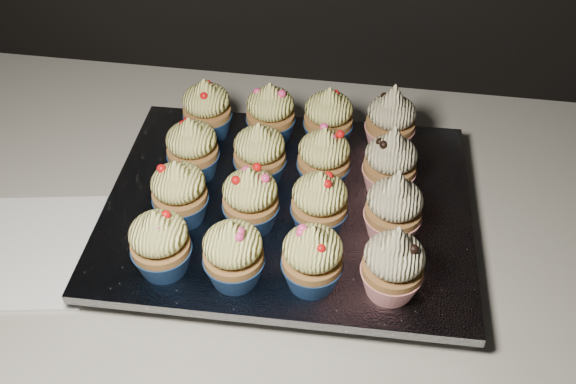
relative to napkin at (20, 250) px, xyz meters
name	(u,v)px	position (x,y,z in m)	size (l,w,h in m)	color
worktop	(184,216)	(0.16, 0.10, -0.02)	(2.44, 0.64, 0.04)	beige
napkin	(20,250)	(0.00, 0.00, 0.00)	(0.17, 0.17, 0.00)	white
baking_tray	(288,216)	(0.30, 0.09, 0.01)	(0.39, 0.30, 0.02)	black
foil_lining	(288,205)	(0.30, 0.09, 0.03)	(0.42, 0.33, 0.01)	silver
cupcake_0	(160,243)	(0.19, -0.02, 0.07)	(0.06, 0.06, 0.08)	navy
cupcake_1	(233,254)	(0.26, -0.03, 0.07)	(0.06, 0.06, 0.08)	navy
cupcake_2	(312,258)	(0.34, -0.02, 0.07)	(0.06, 0.06, 0.08)	navy
cupcake_3	(393,264)	(0.42, -0.02, 0.07)	(0.06, 0.06, 0.10)	red
cupcake_4	(180,193)	(0.18, 0.05, 0.07)	(0.06, 0.06, 0.08)	navy
cupcake_5	(250,200)	(0.26, 0.05, 0.07)	(0.06, 0.06, 0.08)	navy
cupcake_6	(319,204)	(0.34, 0.06, 0.07)	(0.06, 0.06, 0.08)	navy
cupcake_7	(394,208)	(0.42, 0.06, 0.07)	(0.06, 0.06, 0.10)	red
cupcake_8	(192,149)	(0.18, 0.13, 0.07)	(0.06, 0.06, 0.08)	navy
cupcake_9	(260,154)	(0.26, 0.13, 0.07)	(0.06, 0.06, 0.08)	navy
cupcake_10	(324,159)	(0.34, 0.13, 0.07)	(0.06, 0.06, 0.08)	navy
cupcake_11	(390,163)	(0.41, 0.14, 0.07)	(0.06, 0.06, 0.10)	red
cupcake_12	(207,110)	(0.18, 0.21, 0.07)	(0.06, 0.06, 0.08)	navy
cupcake_13	(270,114)	(0.26, 0.21, 0.07)	(0.06, 0.06, 0.08)	navy
cupcake_14	(328,118)	(0.33, 0.21, 0.07)	(0.06, 0.06, 0.08)	navy
cupcake_15	(391,121)	(0.41, 0.22, 0.07)	(0.06, 0.06, 0.10)	red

